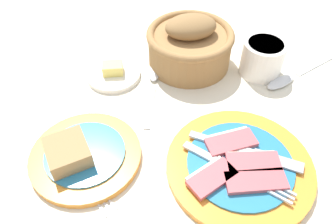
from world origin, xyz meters
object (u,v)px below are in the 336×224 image
at_px(sugar_cup, 263,57).
at_px(teaspoon_by_saucer, 154,79).
at_px(bread_plate, 82,155).
at_px(breakfast_plate, 239,164).
at_px(teaspoon_near_cup, 290,77).
at_px(bread_basket, 190,44).
at_px(butter_dish, 114,73).

xyz_separation_m(sugar_cup, teaspoon_by_saucer, (-0.22, -0.05, -0.03)).
bearing_deg(bread_plate, breakfast_plate, 2.58).
xyz_separation_m(bread_plate, teaspoon_near_cup, (0.37, 0.24, -0.01)).
distance_m(sugar_cup, teaspoon_by_saucer, 0.22).
relative_size(bread_basket, teaspoon_by_saucer, 0.93).
bearing_deg(teaspoon_by_saucer, teaspoon_near_cup, -85.03).
bearing_deg(sugar_cup, teaspoon_by_saucer, -166.56).
xyz_separation_m(bread_basket, teaspoon_by_saucer, (-0.07, -0.07, -0.04)).
relative_size(breakfast_plate, bread_basket, 1.30).
distance_m(breakfast_plate, teaspoon_by_saucer, 0.25).
height_order(bread_plate, bread_basket, bread_basket).
relative_size(sugar_cup, teaspoon_near_cup, 0.53).
distance_m(breakfast_plate, butter_dish, 0.32).
xyz_separation_m(sugar_cup, teaspoon_near_cup, (0.06, -0.02, -0.03)).
height_order(butter_dish, teaspoon_near_cup, butter_dish).
bearing_deg(breakfast_plate, bread_plate, -177.42).
relative_size(breakfast_plate, sugar_cup, 2.75).
bearing_deg(butter_dish, teaspoon_by_saucer, -3.65).
distance_m(breakfast_plate, bread_plate, 0.25).
height_order(sugar_cup, butter_dish, sugar_cup).
height_order(sugar_cup, teaspoon_by_saucer, sugar_cup).
bearing_deg(breakfast_plate, teaspoon_near_cup, 63.72).
height_order(bread_plate, teaspoon_near_cup, bread_plate).
xyz_separation_m(bread_plate, teaspoon_by_saucer, (0.09, 0.20, -0.01)).
xyz_separation_m(breakfast_plate, bread_plate, (-0.25, -0.01, 0.00)).
distance_m(bread_plate, butter_dish, 0.21).
relative_size(bread_plate, butter_dish, 1.64).
bearing_deg(teaspoon_near_cup, breakfast_plate, 23.79).
height_order(bread_basket, butter_dish, bread_basket).
bearing_deg(teaspoon_near_cup, butter_dish, -35.25).
bearing_deg(bread_basket, sugar_cup, -6.15).
bearing_deg(bread_plate, bread_basket, 60.19).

